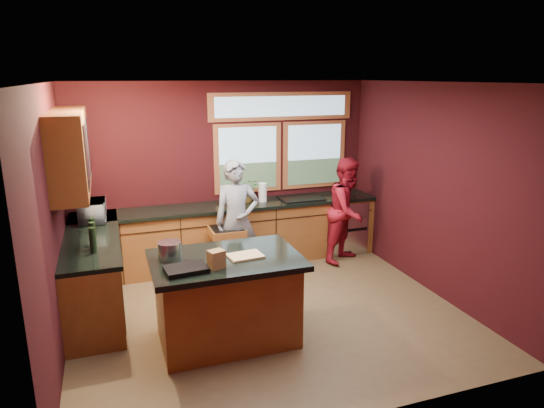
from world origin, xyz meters
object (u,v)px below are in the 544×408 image
person_grey (237,221)px  person_red (348,210)px  stock_pot (170,250)px  island (227,298)px  cutting_board (245,256)px

person_grey → person_red: (1.77, 0.12, -0.04)m
person_grey → person_red: person_grey is taller
person_grey → stock_pot: 1.78m
island → stock_pot: size_ratio=6.46×
person_red → person_grey: bearing=151.4°
island → stock_pot: stock_pot is taller
person_grey → stock_pot: size_ratio=7.02×
cutting_board → stock_pot: (-0.75, 0.20, 0.08)m
island → person_red: bearing=35.9°
person_grey → cutting_board: bearing=-97.4°
cutting_board → person_grey: bearing=78.1°
person_red → stock_pot: 3.24m
cutting_board → island: bearing=166.0°
stock_pot → person_grey: bearing=52.2°
island → stock_pot: 0.80m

